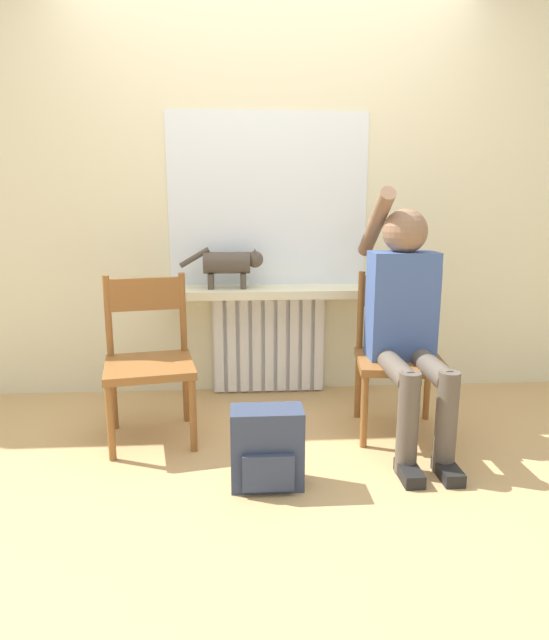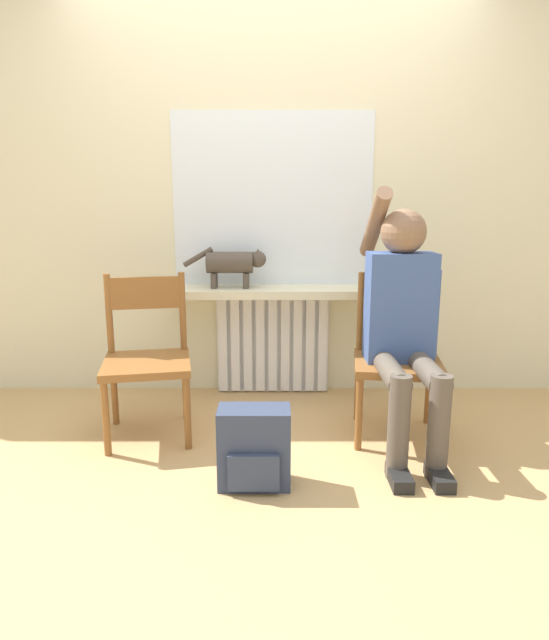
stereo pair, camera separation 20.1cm
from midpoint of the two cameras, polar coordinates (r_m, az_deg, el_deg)
ground_plane at (r=2.56m, az=2.29°, el=-16.34°), size 12.00×12.00×0.00m
wall_with_window at (r=3.48m, az=1.75°, el=14.36°), size 7.00×0.06×2.70m
radiator at (r=3.51m, az=1.68°, el=-2.44°), size 0.73×0.08×0.66m
windowsill at (r=3.33m, az=1.76°, el=3.02°), size 1.30×0.31×0.05m
window_glass at (r=3.44m, az=1.76°, el=12.65°), size 1.25×0.01×1.07m
chair_left at (r=2.90m, az=-11.31°, el=-3.75°), size 0.52×0.52×0.86m
chair_right at (r=2.94m, az=15.12°, el=-3.72°), size 0.50×0.50×0.86m
person at (r=2.77m, az=15.90°, el=0.19°), size 0.36×1.02×1.31m
cat at (r=3.31m, az=-2.40°, el=6.10°), size 0.51×0.13×0.26m
backpack at (r=2.41m, az=0.50°, el=-13.54°), size 0.32×0.20×0.36m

